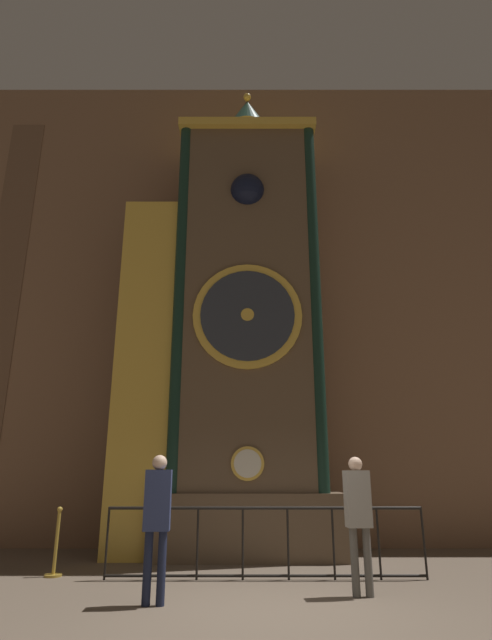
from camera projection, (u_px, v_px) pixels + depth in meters
name	position (u px, v px, depth m)	size (l,w,h in m)	color
ground_plane	(275.00, 614.00, 5.89)	(28.00, 28.00, 0.00)	brown
cathedral_back_wall	(255.00, 289.00, 13.00)	(24.00, 0.32, 12.41)	#846047
clock_tower	(228.00, 327.00, 11.19)	(4.69, 1.83, 11.13)	brown
railing_fence	(264.00, 538.00, 7.94)	(5.08, 0.05, 1.08)	black
visitor_near	(156.00, 512.00, 6.56)	(0.35, 0.24, 1.83)	#1B213A
visitor_far	(357.00, 510.00, 7.02)	(0.36, 0.25, 1.82)	#58554F
stanchion_post	(54.00, 553.00, 8.12)	(0.28, 0.28, 1.06)	#B28E33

